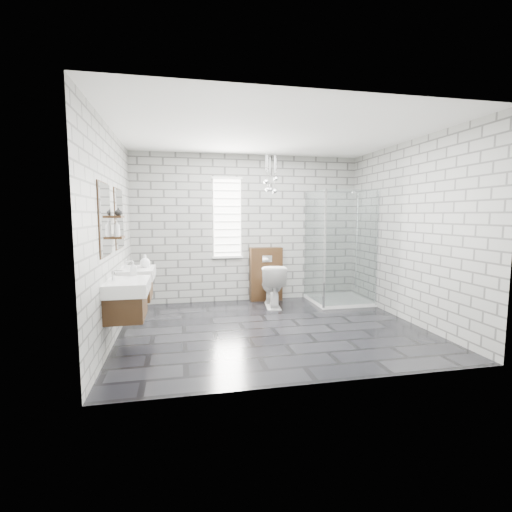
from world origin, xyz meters
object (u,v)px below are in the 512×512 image
object	(u,v)px
vanity_left	(124,288)
cistern_panel	(266,274)
vanity_right	(134,275)
shower_enclosure	(337,276)
toilet	(272,285)

from	to	relation	value
vanity_left	cistern_panel	size ratio (longest dim) A/B	1.57
vanity_right	shower_enclosure	world-z (taller)	shower_enclosure
vanity_left	vanity_right	size ratio (longest dim) A/B	1.00
shower_enclosure	vanity_right	bearing A→B (deg)	-168.16
vanity_right	toilet	bearing A→B (deg)	18.54
vanity_left	toilet	size ratio (longest dim) A/B	2.10
vanity_left	shower_enclosure	distance (m)	3.83
vanity_left	cistern_panel	world-z (taller)	vanity_left
shower_enclosure	vanity_left	bearing A→B (deg)	-153.05
vanity_left	vanity_right	world-z (taller)	same
vanity_right	shower_enclosure	bearing A→B (deg)	11.84
vanity_left	shower_enclosure	bearing A→B (deg)	26.95
cistern_panel	toilet	size ratio (longest dim) A/B	1.34
vanity_left	toilet	bearing A→B (deg)	38.47
shower_enclosure	toilet	distance (m)	1.20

